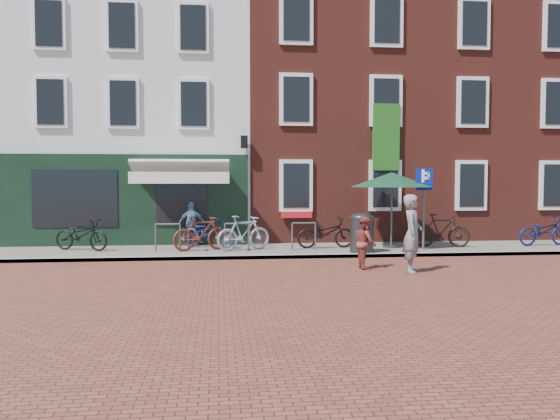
{
  "coord_description": "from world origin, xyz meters",
  "views": [
    {
      "loc": [
        -2.04,
        -15.52,
        2.17
      ],
      "look_at": [
        -0.33,
        0.19,
        1.35
      ],
      "focal_mm": 36.49,
      "sensor_mm": 36.0,
      "label": 1
    }
  ],
  "objects": [
    {
      "name": "building_stucco",
      "position": [
        -5.0,
        7.0,
        4.5
      ],
      "size": [
        8.0,
        8.0,
        9.0
      ],
      "primitive_type": "cube",
      "color": "silver",
      "rests_on": "ground"
    },
    {
      "name": "bicycle_6",
      "position": [
        8.26,
        1.47,
        0.57
      ],
      "size": [
        1.83,
        0.82,
        0.93
      ],
      "primitive_type": "imported",
      "rotation": [
        0.0,
        0.0,
        1.69
      ],
      "color": "#09164A",
      "rests_on": "sidewalk"
    },
    {
      "name": "parking_sign",
      "position": [
        4.05,
        0.82,
        1.78
      ],
      "size": [
        0.5,
        0.08,
        2.44
      ],
      "color": "#4C4C4F",
      "rests_on": "sidewalk"
    },
    {
      "name": "woman",
      "position": [
        2.52,
        -2.55,
        0.92
      ],
      "size": [
        0.68,
        0.79,
        1.84
      ],
      "primitive_type": "imported",
      "rotation": [
        0.0,
        0.0,
        1.15
      ],
      "color": "slate",
      "rests_on": "ground"
    },
    {
      "name": "sidewalk",
      "position": [
        1.0,
        1.5,
        0.05
      ],
      "size": [
        24.0,
        3.0,
        0.1
      ],
      "primitive_type": "cube",
      "color": "slate",
      "rests_on": "ground"
    },
    {
      "name": "building_brick_right",
      "position": [
        8.0,
        7.0,
        5.0
      ],
      "size": [
        6.0,
        8.0,
        10.0
      ],
      "primitive_type": "cube",
      "color": "maroon",
      "rests_on": "ground"
    },
    {
      "name": "cafe_person",
      "position": [
        -2.87,
        2.6,
        0.8
      ],
      "size": [
        0.84,
        0.37,
        1.41
      ],
      "primitive_type": "imported",
      "rotation": [
        0.0,
        0.0,
        3.11
      ],
      "color": "#5E96B5",
      "rests_on": "sidewalk"
    },
    {
      "name": "boy",
      "position": [
        1.56,
        -1.91,
        0.64
      ],
      "size": [
        0.49,
        0.62,
        1.28
      ],
      "primitive_type": "imported",
      "rotation": [
        0.0,
        0.0,
        1.57
      ],
      "color": "maroon",
      "rests_on": "ground"
    },
    {
      "name": "litter_bin",
      "position": [
        2.06,
        0.41,
        0.73
      ],
      "size": [
        0.67,
        0.67,
        1.23
      ],
      "color": "#2D2E2F",
      "rests_on": "sidewalk"
    },
    {
      "name": "bicycle_2",
      "position": [
        -2.36,
        1.96,
        0.57
      ],
      "size": [
        1.86,
        1.34,
        0.93
      ],
      "primitive_type": "imported",
      "rotation": [
        0.0,
        0.0,
        1.11
      ],
      "color": "navy",
      "rests_on": "sidewalk"
    },
    {
      "name": "bicycle_3",
      "position": [
        -1.29,
        1.26,
        0.62
      ],
      "size": [
        1.77,
        1.14,
        1.03
      ],
      "primitive_type": "imported",
      "rotation": [
        0.0,
        0.0,
        1.99
      ],
      "color": "#99989B",
      "rests_on": "sidewalk"
    },
    {
      "name": "bicycle_4",
      "position": [
        1.23,
        1.56,
        0.57
      ],
      "size": [
        1.82,
        0.76,
        0.93
      ],
      "primitive_type": "imported",
      "rotation": [
        0.0,
        0.0,
        1.65
      ],
      "color": "black",
      "rests_on": "sidewalk"
    },
    {
      "name": "bicycle_0",
      "position": [
        -6.06,
        1.74,
        0.57
      ],
      "size": [
        1.87,
        1.26,
        0.93
      ],
      "primitive_type": "imported",
      "rotation": [
        0.0,
        0.0,
        1.17
      ],
      "color": "black",
      "rests_on": "sidewalk"
    },
    {
      "name": "building_brick_mid",
      "position": [
        2.0,
        7.0,
        5.0
      ],
      "size": [
        6.0,
        8.0,
        10.0
      ],
      "primitive_type": "cube",
      "color": "maroon",
      "rests_on": "ground"
    },
    {
      "name": "parasol",
      "position": [
        3.28,
        1.51,
        2.28
      ],
      "size": [
        2.61,
        2.61,
        2.42
      ],
      "color": "#4C4C4F",
      "rests_on": "sidewalk"
    },
    {
      "name": "ground",
      "position": [
        0.0,
        0.0,
        0.0
      ],
      "size": [
        80.0,
        80.0,
        0.0
      ],
      "primitive_type": "plane",
      "color": "brown"
    },
    {
      "name": "bicycle_1",
      "position": [
        -2.54,
        1.32,
        0.62
      ],
      "size": [
        1.78,
        1.05,
        1.03
      ],
      "primitive_type": "imported",
      "rotation": [
        0.0,
        0.0,
        1.93
      ],
      "color": "#602216",
      "rests_on": "sidewalk"
    },
    {
      "name": "bicycle_5",
      "position": [
        4.85,
        1.42,
        0.62
      ],
      "size": [
        1.79,
        0.94,
        1.03
      ],
      "primitive_type": "imported",
      "rotation": [
        0.0,
        0.0,
        1.29
      ],
      "color": "black",
      "rests_on": "sidewalk"
    }
  ]
}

